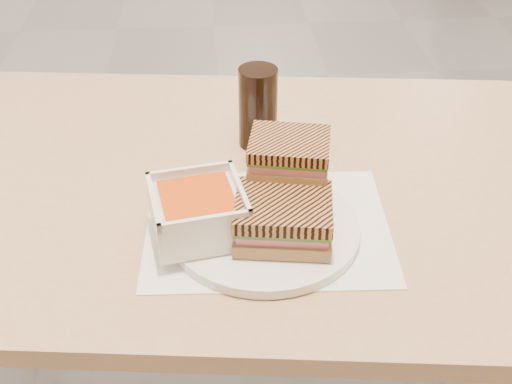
{
  "coord_description": "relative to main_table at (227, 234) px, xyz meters",
  "views": [
    {
      "loc": [
        -0.05,
        -2.7,
        1.33
      ],
      "look_at": [
        0.01,
        -2.0,
        0.82
      ],
      "focal_mm": 46.6,
      "sensor_mm": 36.0,
      "label": 1
    }
  ],
  "objects": [
    {
      "name": "soup_bowl",
      "position": [
        -0.04,
        -0.14,
        0.16
      ],
      "size": [
        0.14,
        0.14,
        0.06
      ],
      "color": "white",
      "rests_on": "plate"
    },
    {
      "name": "plate",
      "position": [
        0.05,
        -0.14,
        0.12
      ],
      "size": [
        0.26,
        0.26,
        0.01
      ],
      "color": "white",
      "rests_on": "tray_liner"
    },
    {
      "name": "panini_upper",
      "position": [
        0.09,
        -0.08,
        0.21
      ],
      "size": [
        0.12,
        0.11,
        0.05
      ],
      "color": "#9E6B43",
      "rests_on": "panini_lower"
    },
    {
      "name": "cola_glass",
      "position": [
        0.06,
        0.09,
        0.18
      ],
      "size": [
        0.06,
        0.06,
        0.13
      ],
      "color": "black",
      "rests_on": "main_table"
    },
    {
      "name": "panini_lower",
      "position": [
        0.07,
        -0.17,
        0.16
      ],
      "size": [
        0.14,
        0.12,
        0.06
      ],
      "color": "#9E6B43",
      "rests_on": "plate"
    },
    {
      "name": "tray_liner",
      "position": [
        0.05,
        -0.13,
        0.11
      ],
      "size": [
        0.35,
        0.28,
        0.0
      ],
      "color": "white",
      "rests_on": "main_table"
    },
    {
      "name": "main_table",
      "position": [
        0.0,
        0.0,
        0.0
      ],
      "size": [
        1.28,
        0.84,
        0.75
      ],
      "color": "tan",
      "rests_on": "ground"
    }
  ]
}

